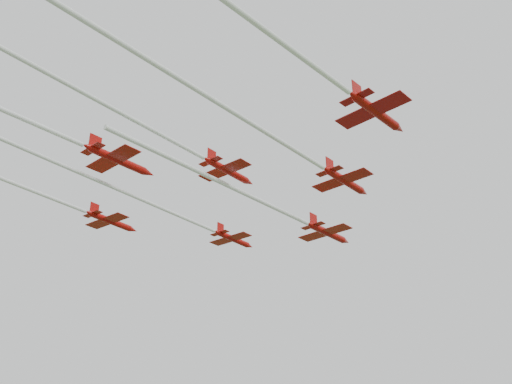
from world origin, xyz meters
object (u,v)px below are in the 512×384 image
Objects in this scene: jet_row3_mid at (184,147)px; jet_row4_left at (65,137)px; jet_lead at (286,213)px; jet_row3_left at (21,186)px; jet_row2_left at (169,211)px; jet_row3_right at (281,42)px; jet_row2_right at (280,141)px.

jet_row3_mid is 15.83m from jet_row4_left.
jet_lead is 0.83× the size of jet_row3_left.
jet_lead is 0.90× the size of jet_row2_left.
jet_row2_left is at bearing 157.84° from jet_row3_right.
jet_row2_left is 1.34× the size of jet_row4_left.
jet_row4_left is at bearing -104.83° from jet_lead.
jet_row3_right is at bearing -50.67° from jet_row2_right.
jet_row3_mid is (-10.27, -8.19, -1.41)m from jet_row2_right.
jet_row3_left is 27.02m from jet_row3_mid.
jet_row2_right is 28.96m from jet_row4_left.
jet_row2_left is 0.92× the size of jet_row2_right.
jet_row4_left is at bearing -133.66° from jet_row3_mid.
jet_row3_left is (-13.29, -18.00, 1.06)m from jet_row2_left.
jet_row2_right is 13.21m from jet_row3_mid.
jet_row2_left is at bearing 179.89° from jet_row2_right.
jet_lead is at bearing 126.01° from jet_row2_right.
jet_row2_right is 1.01× the size of jet_row3_left.
jet_lead is 0.82× the size of jet_row2_right.
jet_row4_left reaches higher than jet_row3_mid.
jet_row3_left reaches higher than jet_row2_left.
jet_lead is 1.24× the size of jet_row3_mid.
jet_row3_left reaches higher than jet_lead.
jet_row2_right is (22.92, -2.35, 3.82)m from jet_row2_left.
jet_row2_right reaches higher than jet_row3_right.
jet_lead is at bearing 50.28° from jet_row3_left.
jet_row2_right is 1.46× the size of jet_row4_left.
jet_row2_right is at bearing -2.59° from jet_row2_left.
jet_lead is 36.48m from jet_row4_left.
jet_row3_left is 1.49× the size of jet_row3_mid.
jet_row2_right is 1.50× the size of jet_row3_mid.
jet_row3_right is at bearing 7.94° from jet_row4_left.
jet_row4_left is (-11.68, -10.68, 0.47)m from jet_row3_mid.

